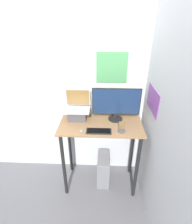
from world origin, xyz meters
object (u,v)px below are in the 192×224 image
object	(u,v)px
keyboard	(99,131)
monitor	(116,104)
mouse	(82,131)
computer_tower	(103,169)
cell_phone	(121,129)
laptop	(77,112)

from	to	relation	value
keyboard	monitor	bearing A→B (deg)	54.85
mouse	computer_tower	world-z (taller)	mouse
monitor	computer_tower	size ratio (longest dim) A/B	1.35
keyboard	computer_tower	bearing A→B (deg)	71.56
monitor	cell_phone	bearing A→B (deg)	-78.80
mouse	cell_phone	xyz separation A→B (m)	(0.49, 0.03, 0.02)
mouse	cell_phone	distance (m)	0.49
monitor	keyboard	xyz separation A→B (m)	(-0.22, -0.31, -0.22)
mouse	computer_tower	size ratio (longest dim) A/B	0.11
keyboard	computer_tower	world-z (taller)	keyboard
laptop	cell_phone	xyz separation A→B (m)	(0.58, -0.29, -0.07)
keyboard	mouse	world-z (taller)	mouse
monitor	mouse	distance (m)	0.59
monitor	cell_phone	distance (m)	0.36
laptop	keyboard	bearing A→B (deg)	-45.38
laptop	monitor	bearing A→B (deg)	0.34
cell_phone	monitor	bearing A→B (deg)	101.20
mouse	laptop	bearing A→B (deg)	105.86
keyboard	mouse	xyz separation A→B (m)	(-0.21, -0.01, 0.00)
cell_phone	computer_tower	bearing A→B (deg)	136.85
mouse	cell_phone	size ratio (longest dim) A/B	0.37
keyboard	computer_tower	size ratio (longest dim) A/B	0.66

